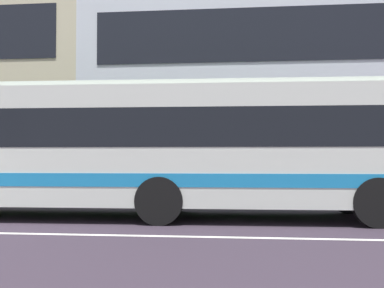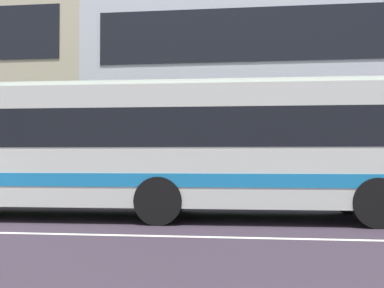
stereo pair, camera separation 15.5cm
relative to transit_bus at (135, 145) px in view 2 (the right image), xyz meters
The scene contains 3 objects.
hedge_row_far 5.23m from the transit_bus, 130.44° to the left, with size 19.97×1.10×1.11m, color #20601A.
apartment_block_right 15.38m from the transit_bus, 62.46° to the left, with size 22.38×10.85×10.75m.
transit_bus is the anchor object (origin of this frame).
Camera 2 is at (7.79, -8.27, 1.40)m, focal length 44.22 mm.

